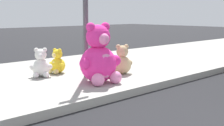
# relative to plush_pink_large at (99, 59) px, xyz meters

# --- Properties ---
(sidewalk) EXTENTS (28.00, 4.40, 0.15)m
(sidewalk) POSITION_rel_plush_pink_large_xyz_m (-0.86, 1.39, -0.55)
(sidewalk) COLOR #9E9B93
(sidewalk) RESTS_ON ground_plane
(plush_pink_large) EXTENTS (0.91, 0.82, 1.19)m
(plush_pink_large) POSITION_rel_plush_pink_large_xyz_m (0.00, 0.00, 0.00)
(plush_pink_large) COLOR #F22D93
(plush_pink_large) RESTS_ON sidewalk
(plush_yellow) EXTENTS (0.40, 0.43, 0.57)m
(plush_yellow) POSITION_rel_plush_pink_large_xyz_m (-0.06, 1.41, -0.25)
(plush_yellow) COLOR yellow
(plush_yellow) RESTS_ON sidewalk
(plush_lavender) EXTENTS (0.38, 0.41, 0.54)m
(plush_lavender) POSITION_rel_plush_pink_large_xyz_m (0.77, 1.29, -0.26)
(plush_lavender) COLOR #B28CD8
(plush_lavender) RESTS_ON sidewalk
(plush_tan) EXTENTS (0.48, 0.48, 0.67)m
(plush_tan) POSITION_rel_plush_pink_large_xyz_m (0.97, 0.33, -0.20)
(plush_tan) COLOR tan
(plush_tan) RESTS_ON sidewalk
(plush_white) EXTENTS (0.44, 0.45, 0.63)m
(plush_white) POSITION_rel_plush_pink_large_xyz_m (-0.54, 1.29, -0.22)
(plush_white) COLOR white
(plush_white) RESTS_ON sidewalk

